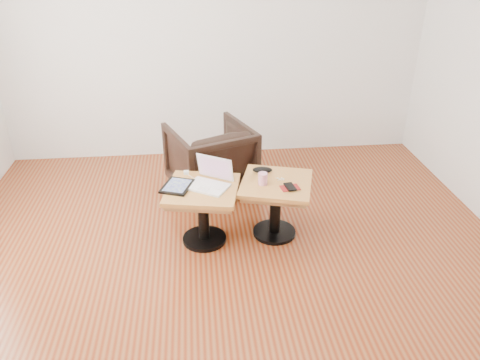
{
  "coord_description": "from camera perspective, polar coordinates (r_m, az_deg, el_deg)",
  "views": [
    {
      "loc": [
        -0.23,
        -2.71,
        2.25
      ],
      "look_at": [
        0.1,
        0.49,
        0.55
      ],
      "focal_mm": 35.0,
      "sensor_mm": 36.0,
      "label": 1
    }
  ],
  "objects": [
    {
      "name": "armchair",
      "position": [
        4.5,
        -3.62,
        2.64
      ],
      "size": [
        0.93,
        0.94,
        0.67
      ],
      "primitive_type": "imported",
      "rotation": [
        0.0,
        0.0,
        3.51
      ],
      "color": "black",
      "rests_on": "ground"
    },
    {
      "name": "room_shell",
      "position": [
        2.86,
        -0.99,
        9.62
      ],
      "size": [
        4.52,
        4.52,
        2.71
      ],
      "color": "maroon",
      "rests_on": "ground"
    },
    {
      "name": "earbuds_tangle",
      "position": [
        3.76,
        4.97,
        0.14
      ],
      "size": [
        0.06,
        0.04,
        0.01
      ],
      "color": "white",
      "rests_on": "side_table_right"
    },
    {
      "name": "phone_on_sleeve",
      "position": [
        3.64,
        6.12,
        -0.89
      ],
      "size": [
        0.16,
        0.14,
        0.02
      ],
      "rotation": [
        0.0,
        0.0,
        0.15
      ],
      "color": "maroon",
      "rests_on": "side_table_right"
    },
    {
      "name": "striped_cup",
      "position": [
        3.66,
        2.8,
        0.16
      ],
      "size": [
        0.09,
        0.09,
        0.1
      ],
      "primitive_type": "cylinder",
      "rotation": [
        0.0,
        0.0,
        -0.27
      ],
      "color": "#D2367C",
      "rests_on": "side_table_right"
    },
    {
      "name": "charging_adapter",
      "position": [
        3.86,
        -6.57,
        0.92
      ],
      "size": [
        0.04,
        0.04,
        0.02
      ],
      "primitive_type": "cube",
      "rotation": [
        0.0,
        0.0,
        0.01
      ],
      "color": "white",
      "rests_on": "side_table_left"
    },
    {
      "name": "side_table_right",
      "position": [
        3.79,
        4.39,
        -1.85
      ],
      "size": [
        0.68,
        0.68,
        0.5
      ],
      "rotation": [
        0.0,
        0.0,
        -0.28
      ],
      "color": "black",
      "rests_on": "ground"
    },
    {
      "name": "laptop",
      "position": [
        3.65,
        -3.67,
        -0.02
      ],
      "size": [
        0.4,
        0.38,
        0.22
      ],
      "rotation": [
        0.0,
        0.0,
        -0.55
      ],
      "color": "white",
      "rests_on": "side_table_left"
    },
    {
      "name": "side_table_left",
      "position": [
        3.71,
        -4.55,
        -2.6
      ],
      "size": [
        0.64,
        0.64,
        0.5
      ],
      "rotation": [
        0.0,
        0.0,
        -0.19
      ],
      "color": "black",
      "rests_on": "ground"
    },
    {
      "name": "tablet",
      "position": [
        3.66,
        -7.66,
        -0.75
      ],
      "size": [
        0.29,
        0.32,
        0.02
      ],
      "rotation": [
        0.0,
        0.0,
        -0.35
      ],
      "color": "black",
      "rests_on": "side_table_left"
    },
    {
      "name": "glasses_case",
      "position": [
        3.85,
        2.75,
        1.24
      ],
      "size": [
        0.17,
        0.09,
        0.05
      ],
      "primitive_type": "ellipsoid",
      "rotation": [
        0.0,
        0.0,
        -0.13
      ],
      "color": "black",
      "rests_on": "side_table_right"
    }
  ]
}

